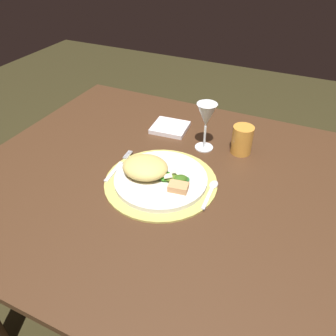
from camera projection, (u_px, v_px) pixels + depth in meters
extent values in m
plane|color=#302A15|center=(176.00, 313.00, 1.42)|extent=(6.00, 6.00, 0.00)
cube|color=#452A18|center=(180.00, 185.00, 0.99)|extent=(1.29, 1.01, 0.02)
cylinder|color=#42291B|center=(111.00, 161.00, 1.71)|extent=(0.08, 0.08, 0.70)
cylinder|color=tan|center=(161.00, 182.00, 0.99)|extent=(0.33, 0.33, 0.01)
cylinder|color=silver|center=(161.00, 179.00, 0.98)|extent=(0.27, 0.27, 0.01)
ellipsoid|color=#D6BA65|center=(145.00, 167.00, 0.97)|extent=(0.15, 0.13, 0.05)
ellipsoid|color=#307D20|center=(166.00, 177.00, 0.97)|extent=(0.04, 0.05, 0.01)
ellipsoid|color=#307232|center=(182.00, 180.00, 0.96)|extent=(0.05, 0.05, 0.01)
ellipsoid|color=#355B17|center=(180.00, 179.00, 0.95)|extent=(0.05, 0.05, 0.02)
ellipsoid|color=#506C1E|center=(172.00, 178.00, 0.96)|extent=(0.06, 0.05, 0.02)
cube|color=beige|center=(173.00, 171.00, 0.96)|extent=(0.03, 0.03, 0.01)
cube|color=beige|center=(168.00, 176.00, 0.95)|extent=(0.03, 0.03, 0.00)
cube|color=tan|center=(178.00, 187.00, 0.92)|extent=(0.06, 0.05, 0.02)
cube|color=silver|center=(114.00, 172.00, 1.02)|extent=(0.02, 0.10, 0.00)
cube|color=silver|center=(126.00, 154.00, 1.09)|extent=(0.01, 0.05, 0.00)
cube|color=silver|center=(127.00, 155.00, 1.09)|extent=(0.01, 0.05, 0.00)
cube|color=silver|center=(128.00, 155.00, 1.09)|extent=(0.01, 0.05, 0.00)
cube|color=silver|center=(129.00, 155.00, 1.09)|extent=(0.01, 0.05, 0.00)
cube|color=silver|center=(208.00, 198.00, 0.92)|extent=(0.02, 0.10, 0.00)
ellipsoid|color=silver|center=(214.00, 185.00, 0.97)|extent=(0.02, 0.04, 0.01)
cube|color=white|center=(170.00, 127.00, 1.23)|extent=(0.14, 0.12, 0.02)
cylinder|color=silver|center=(204.00, 147.00, 1.14)|extent=(0.06, 0.06, 0.00)
cylinder|color=silver|center=(205.00, 137.00, 1.11)|extent=(0.01, 0.01, 0.08)
cone|color=silver|center=(207.00, 115.00, 1.06)|extent=(0.07, 0.07, 0.08)
cylinder|color=orange|center=(242.00, 140.00, 1.09)|extent=(0.07, 0.07, 0.10)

